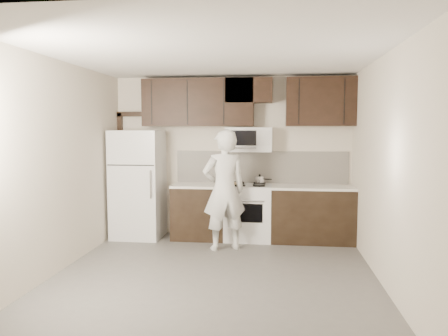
% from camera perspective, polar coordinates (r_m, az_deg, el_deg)
% --- Properties ---
extents(floor, '(4.50, 4.50, 0.00)m').
position_cam_1_polar(floor, '(5.52, -1.40, -14.20)').
color(floor, '#595653').
rests_on(floor, ground).
extents(back_wall, '(4.00, 0.00, 4.00)m').
position_cam_1_polar(back_wall, '(7.46, 1.06, 1.48)').
color(back_wall, beige).
rests_on(back_wall, ground).
extents(ceiling, '(4.50, 4.50, 0.00)m').
position_cam_1_polar(ceiling, '(5.28, -1.47, 14.63)').
color(ceiling, white).
rests_on(ceiling, back_wall).
extents(counter_run, '(2.95, 0.64, 0.91)m').
position_cam_1_polar(counter_run, '(7.23, 5.58, -5.82)').
color(counter_run, black).
rests_on(counter_run, floor).
extents(stove, '(0.76, 0.66, 0.94)m').
position_cam_1_polar(stove, '(7.24, 3.17, -5.75)').
color(stove, silver).
rests_on(stove, floor).
extents(backsplash, '(2.90, 0.02, 0.54)m').
position_cam_1_polar(backsplash, '(7.43, 4.89, 0.13)').
color(backsplash, silver).
rests_on(backsplash, counter_run).
extents(upper_cabinets, '(3.48, 0.35, 0.78)m').
position_cam_1_polar(upper_cabinets, '(7.26, 2.58, 8.73)').
color(upper_cabinets, black).
rests_on(upper_cabinets, back_wall).
extents(microwave, '(0.76, 0.42, 0.40)m').
position_cam_1_polar(microwave, '(7.23, 3.28, 3.73)').
color(microwave, silver).
rests_on(microwave, upper_cabinets).
extents(refrigerator, '(0.80, 0.76, 1.80)m').
position_cam_1_polar(refrigerator, '(7.47, -11.16, -2.08)').
color(refrigerator, silver).
rests_on(refrigerator, floor).
extents(door_trim, '(0.50, 0.08, 2.12)m').
position_cam_1_polar(door_trim, '(7.86, -13.05, 0.79)').
color(door_trim, black).
rests_on(door_trim, floor).
extents(saucepan, '(0.29, 0.17, 0.16)m').
position_cam_1_polar(saucepan, '(7.30, 4.69, -1.57)').
color(saucepan, silver).
rests_on(saucepan, stove).
extents(baking_tray, '(0.50, 0.42, 0.02)m').
position_cam_1_polar(baking_tray, '(7.08, 0.85, -2.20)').
color(baking_tray, black).
rests_on(baking_tray, counter_run).
extents(pizza, '(0.35, 0.35, 0.02)m').
position_cam_1_polar(pizza, '(7.08, 0.85, -2.03)').
color(pizza, beige).
rests_on(pizza, baking_tray).
extents(person, '(0.78, 0.66, 1.82)m').
position_cam_1_polar(person, '(6.57, 0.02, -2.90)').
color(person, white).
rests_on(person, floor).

